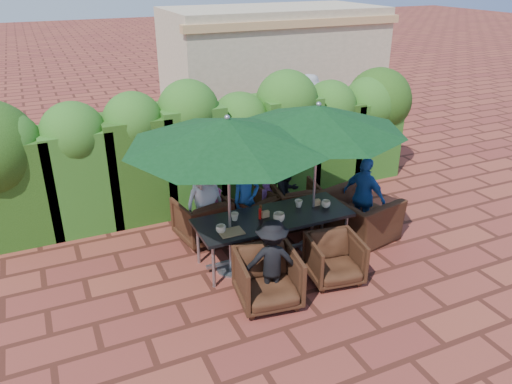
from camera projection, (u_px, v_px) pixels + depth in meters
name	position (u px, v px, depth m)	size (l,w,h in m)	color
ground	(268.00, 256.00, 8.04)	(80.00, 80.00, 0.00)	brown
dining_table	(273.00, 221.00, 7.71)	(2.44, 0.90, 0.75)	black
umbrella_left	(228.00, 132.00, 6.75)	(2.89, 2.89, 2.46)	gray
umbrella_right	(318.00, 118.00, 7.37)	(2.65, 2.65, 2.46)	gray
chair_far_left	(202.00, 217.00, 8.39)	(0.80, 0.75, 0.83)	black
chair_far_mid	(254.00, 211.00, 8.68)	(0.72, 0.68, 0.74)	black
chair_far_right	(296.00, 202.00, 8.94)	(0.79, 0.74, 0.82)	black
chair_near_left	(268.00, 276.00, 6.79)	(0.82, 0.77, 0.84)	black
chair_near_right	(335.00, 257.00, 7.31)	(0.74, 0.69, 0.76)	black
chair_end_right	(360.00, 209.00, 8.46)	(1.16, 0.75, 1.01)	black
adult_far_left	(205.00, 203.00, 8.22)	(0.69, 0.41, 1.41)	silver
adult_far_mid	(246.00, 200.00, 8.40)	(0.48, 0.39, 1.33)	#1D4F9D
adult_far_right	(287.00, 193.00, 8.90)	(0.54, 0.33, 1.13)	black
adult_near_left	(272.00, 261.00, 6.79)	(0.78, 0.36, 1.22)	black
adult_end_right	(364.00, 197.00, 8.44)	(0.82, 0.41, 1.39)	#1D4F9D
child_left	(219.00, 212.00, 8.50)	(0.32, 0.26, 0.88)	#F0559A
child_right	(267.00, 202.00, 8.90)	(0.30, 0.24, 0.83)	#8B499F
pedestrian_a	(254.00, 126.00, 11.87)	(1.42, 0.51, 1.52)	green
pedestrian_b	(275.00, 122.00, 12.19)	(0.74, 0.45, 1.54)	#F0559A
pedestrian_c	(308.00, 112.00, 12.40)	(1.19, 0.55, 1.86)	gray
cup_a	(221.00, 229.00, 7.19)	(0.15, 0.15, 0.12)	beige
cup_b	(235.00, 217.00, 7.54)	(0.13, 0.13, 0.12)	beige
cup_c	(279.00, 217.00, 7.49)	(0.18, 0.18, 0.14)	beige
cup_d	(299.00, 204.00, 7.95)	(0.13, 0.13, 0.12)	beige
cup_e	(326.00, 204.00, 7.94)	(0.14, 0.14, 0.11)	beige
ketchup_bottle	(260.00, 214.00, 7.57)	(0.04, 0.04, 0.17)	#B20C0A
sauce_bottle	(261.00, 210.00, 7.69)	(0.04, 0.04, 0.17)	#4C230C
serving_tray	(231.00, 232.00, 7.21)	(0.35, 0.25, 0.02)	#9B7A4B
number_block_left	(265.00, 214.00, 7.64)	(0.12, 0.06, 0.10)	tan
number_block_right	(316.00, 203.00, 8.01)	(0.12, 0.06, 0.10)	tan
hedge_wall	(210.00, 138.00, 9.37)	(9.10, 1.60, 2.46)	#18370F
building	(273.00, 65.00, 14.47)	(6.20, 3.08, 3.20)	beige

